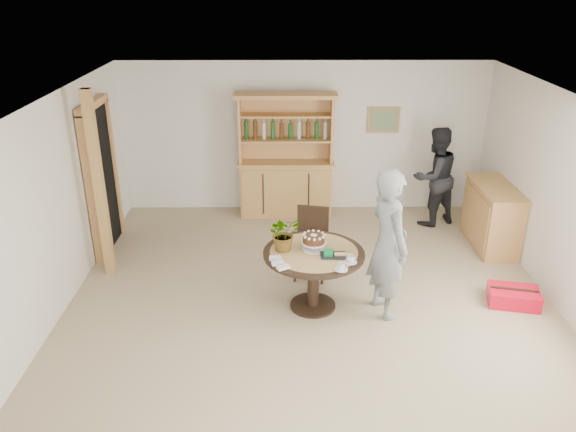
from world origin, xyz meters
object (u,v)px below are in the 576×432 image
Objects in this scene: adult_person at (435,177)px; hutch at (286,175)px; sideboard at (492,216)px; red_suitcase at (513,297)px; dining_table at (314,263)px; teen_boy at (388,244)px; dining_chair at (312,238)px.

hutch is at bearing -35.82° from adult_person.
hutch reaches higher than adult_person.
red_suitcase is at bearing -98.38° from sideboard.
hutch is at bearing 96.30° from dining_table.
adult_person is at bearing -10.26° from hutch.
dining_table is 0.91m from teen_boy.
dining_chair reaches higher than dining_table.
dining_table is 2.53m from red_suitcase.
adult_person is 2.58m from red_suitcase.
sideboard is at bearing -65.69° from teen_boy.
dining_table is at bearing -83.70° from hutch.
dining_chair is 1.30m from teen_boy.
dining_table is (-2.72, -1.67, 0.13)m from sideboard.
teen_boy is 1.82m from red_suitcase.
teen_boy is (1.17, -3.01, 0.22)m from hutch.
dining_chair is (0.34, -2.09, -0.15)m from hutch.
red_suitcase is (0.45, -2.44, -0.70)m from adult_person.
dining_table is at bearing 64.10° from teen_boy.
hutch is 2.16× the size of dining_chair.
sideboard is 3.19m from dining_table.
red_suitcase is at bearing -104.14° from teen_boy.
dining_chair is 0.52× the size of teen_boy.
teen_boy reaches higher than dining_table.
dining_table is 3.22m from adult_person.
adult_person is at bearing 130.09° from sideboard.
dining_chair is (0.01, 0.83, -0.07)m from dining_table.
hutch reaches higher than dining_chair.
teen_boy is at bearing -68.76° from hutch.
dining_table is at bearing -148.39° from sideboard.
hutch reaches higher than dining_table.
dining_chair is 1.41× the size of red_suitcase.
dining_chair is 0.59× the size of adult_person.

